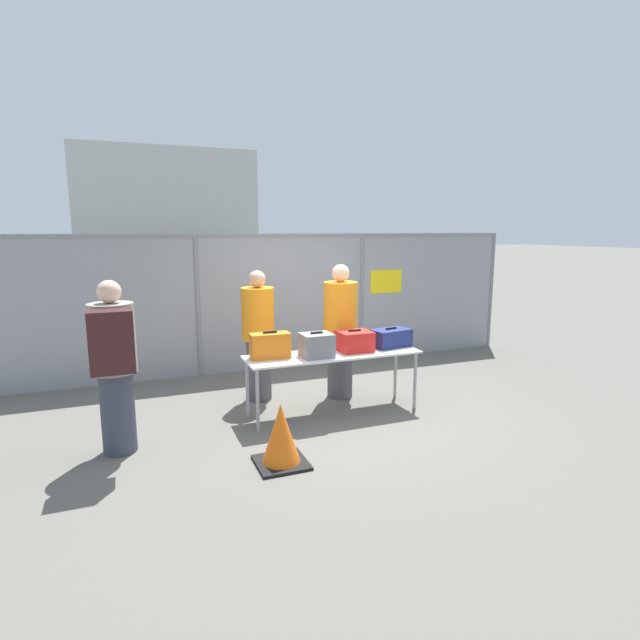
# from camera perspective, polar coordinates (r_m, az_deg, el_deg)

# --- Properties ---
(ground_plane) EXTENTS (120.00, 120.00, 0.00)m
(ground_plane) POSITION_cam_1_polar(r_m,az_deg,el_deg) (6.42, 1.64, -9.87)
(ground_plane) COLOR #605E56
(fence_section) EXTENTS (8.29, 0.07, 2.16)m
(fence_section) POSITION_cam_1_polar(r_m,az_deg,el_deg) (8.02, -3.97, 2.49)
(fence_section) COLOR gray
(fence_section) RESTS_ON ground_plane
(inspection_table) EXTENTS (2.13, 0.60, 0.74)m
(inspection_table) POSITION_cam_1_polar(r_m,az_deg,el_deg) (6.03, 1.53, -4.39)
(inspection_table) COLOR silver
(inspection_table) RESTS_ON ground_plane
(suitcase_orange) EXTENTS (0.46, 0.22, 0.32)m
(suitcase_orange) POSITION_cam_1_polar(r_m,az_deg,el_deg) (5.79, -5.72, -2.93)
(suitcase_orange) COLOR orange
(suitcase_orange) RESTS_ON inspection_table
(suitcase_grey) EXTENTS (0.36, 0.31, 0.30)m
(suitcase_grey) POSITION_cam_1_polar(r_m,az_deg,el_deg) (5.82, -0.39, -2.90)
(suitcase_grey) COLOR slate
(suitcase_grey) RESTS_ON inspection_table
(suitcase_red) EXTENTS (0.40, 0.35, 0.27)m
(suitcase_red) POSITION_cam_1_polar(r_m,az_deg,el_deg) (6.12, 3.95, -2.43)
(suitcase_red) COLOR red
(suitcase_red) RESTS_ON inspection_table
(suitcase_navy) EXTENTS (0.53, 0.37, 0.25)m
(suitcase_navy) POSITION_cam_1_polar(r_m,az_deg,el_deg) (6.41, 8.10, -2.04)
(suitcase_navy) COLOR navy
(suitcase_navy) RESTS_ON inspection_table
(traveler_hooded) EXTENTS (0.43, 0.67, 1.74)m
(traveler_hooded) POSITION_cam_1_polar(r_m,az_deg,el_deg) (5.24, -22.48, -4.37)
(traveler_hooded) COLOR #383D4C
(traveler_hooded) RESTS_ON ground_plane
(security_worker_near) EXTENTS (0.44, 0.44, 1.77)m
(security_worker_near) POSITION_cam_1_polar(r_m,az_deg,el_deg) (6.57, 2.33, -1.11)
(security_worker_near) COLOR #4C4C51
(security_worker_near) RESTS_ON ground_plane
(security_worker_far) EXTENTS (0.42, 0.42, 1.70)m
(security_worker_far) POSITION_cam_1_polar(r_m,az_deg,el_deg) (6.52, -7.07, -1.59)
(security_worker_far) COLOR #4C4C51
(security_worker_far) RESTS_ON ground_plane
(utility_trailer) EXTENTS (4.36, 2.33, 0.64)m
(utility_trailer) POSITION_cam_1_polar(r_m,az_deg,el_deg) (11.53, 4.88, 1.09)
(utility_trailer) COLOR #B2B2B7
(utility_trailer) RESTS_ON ground_plane
(distant_hangar) EXTENTS (11.59, 8.14, 7.52)m
(distant_hangar) POSITION_cam_1_polar(r_m,az_deg,el_deg) (38.16, -17.32, 12.05)
(distant_hangar) COLOR #B2B7B2
(distant_hangar) RESTS_ON ground_plane
(traffic_cone) EXTENTS (0.48, 0.48, 0.60)m
(traffic_cone) POSITION_cam_1_polar(r_m,az_deg,el_deg) (4.86, -4.49, -13.13)
(traffic_cone) COLOR black
(traffic_cone) RESTS_ON ground_plane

